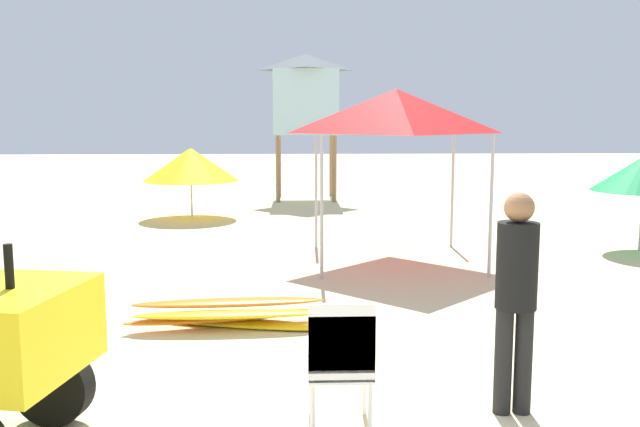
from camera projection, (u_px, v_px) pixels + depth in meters
ground at (279, 423)px, 5.33m from camera, size 80.00×80.00×0.00m
stacked_plastic_chairs at (341, 354)px, 5.10m from camera, size 0.48×0.48×1.02m
surfboard_pile at (232, 314)px, 7.71m from camera, size 2.38×0.77×0.32m
lifeguard_near_center at (516, 288)px, 5.38m from camera, size 0.32×0.32×1.76m
popup_canopy at (396, 111)px, 11.02m from camera, size 2.51×2.51×2.78m
lifeguard_tower at (306, 94)px, 19.61m from camera, size 1.98×1.98×4.10m
beach_umbrella_far at (191, 164)px, 16.03m from camera, size 2.19×2.19×1.64m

